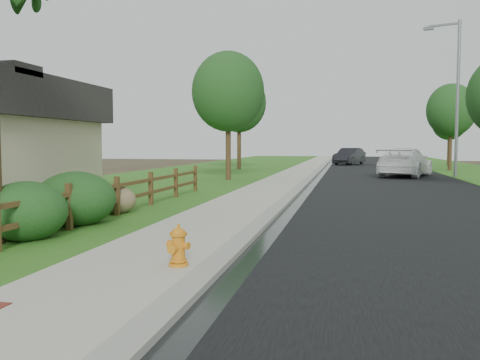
% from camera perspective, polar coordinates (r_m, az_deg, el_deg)
% --- Properties ---
extents(ground, '(120.00, 120.00, 0.00)m').
position_cam_1_polar(ground, '(5.82, -13.69, -15.70)').
color(ground, '#3E3122').
extents(road, '(8.00, 90.00, 0.02)m').
position_cam_1_polar(road, '(40.04, 14.99, 1.09)').
color(road, black).
rests_on(road, ground).
extents(curb, '(0.40, 90.00, 0.12)m').
position_cam_1_polar(curb, '(40.02, 8.98, 1.25)').
color(curb, gray).
rests_on(curb, ground).
extents(wet_gutter, '(0.50, 90.00, 0.00)m').
position_cam_1_polar(wet_gutter, '(40.01, 9.48, 1.18)').
color(wet_gutter, black).
rests_on(wet_gutter, road).
extents(sidewalk, '(2.20, 90.00, 0.10)m').
position_cam_1_polar(sidewalk, '(40.11, 7.12, 1.25)').
color(sidewalk, '#AFA598').
rests_on(sidewalk, ground).
extents(grass_strip, '(1.60, 90.00, 0.06)m').
position_cam_1_polar(grass_strip, '(40.31, 4.43, 1.26)').
color(grass_strip, '#2C611B').
rests_on(grass_strip, ground).
extents(lawn_near, '(9.00, 90.00, 0.04)m').
position_cam_1_polar(lawn_near, '(41.30, -2.74, 1.32)').
color(lawn_near, '#2C611B').
rests_on(lawn_near, ground).
extents(verge_far, '(6.00, 90.00, 0.04)m').
position_cam_1_polar(verge_far, '(41.00, 24.67, 0.94)').
color(verge_far, '#2C611B').
rests_on(verge_far, ground).
extents(ranch_fence, '(0.12, 16.92, 1.10)m').
position_cam_1_polar(ranch_fence, '(12.88, -15.94, -2.09)').
color(ranch_fence, '#463217').
rests_on(ranch_fence, ground).
extents(fire_hydrant, '(0.42, 0.34, 0.64)m').
position_cam_1_polar(fire_hydrant, '(7.85, -6.95, -7.45)').
color(fire_hydrant, orange).
rests_on(fire_hydrant, sidewalk).
extents(white_suv, '(4.15, 6.37, 1.72)m').
position_cam_1_polar(white_suv, '(32.38, 18.06, 1.91)').
color(white_suv, white).
rests_on(white_suv, road).
extents(dark_car_mid, '(2.54, 4.87, 1.58)m').
position_cam_1_polar(dark_car_mid, '(40.65, 18.16, 2.20)').
color(dark_car_mid, black).
rests_on(dark_car_mid, road).
extents(dark_car_far, '(3.26, 5.17, 1.61)m').
position_cam_1_polar(dark_car_far, '(49.98, 12.19, 2.62)').
color(dark_car_far, black).
rests_on(dark_car_far, road).
extents(streetlight, '(2.04, 0.90, 9.17)m').
position_cam_1_polar(streetlight, '(32.64, 22.96, 9.39)').
color(streetlight, gray).
rests_on(streetlight, ground).
extents(boulder, '(1.39, 1.15, 0.82)m').
position_cam_1_polar(boulder, '(14.53, -13.89, -2.21)').
color(boulder, brown).
rests_on(boulder, ground).
extents(shrub_a, '(1.91, 1.91, 1.22)m').
position_cam_1_polar(shrub_a, '(11.08, -22.91, -3.26)').
color(shrub_a, '#163F18').
rests_on(shrub_a, ground).
extents(shrub_b, '(2.06, 2.06, 1.32)m').
position_cam_1_polar(shrub_b, '(12.68, -17.97, -2.04)').
color(shrub_b, '#163F18').
rests_on(shrub_b, ground).
extents(shrub_c, '(1.58, 1.58, 1.11)m').
position_cam_1_polar(shrub_c, '(16.31, -21.24, -1.17)').
color(shrub_c, '#163F18').
rests_on(shrub_c, ground).
extents(tree_near_left, '(3.93, 3.93, 6.96)m').
position_cam_1_polar(tree_near_left, '(27.75, -1.34, 9.87)').
color(tree_near_left, '#3E2619').
rests_on(tree_near_left, ground).
extents(tree_mid_left, '(4.19, 4.19, 7.50)m').
position_cam_1_polar(tree_mid_left, '(39.48, -0.10, 8.69)').
color(tree_mid_left, '#3E2619').
rests_on(tree_mid_left, ground).
extents(tree_mid_right, '(3.55, 3.55, 6.44)m').
position_cam_1_polar(tree_mid_right, '(40.87, 22.62, 7.24)').
color(tree_mid_right, '#3E2619').
rests_on(tree_mid_right, ground).
extents(tree_far_right, '(3.17, 3.17, 5.84)m').
position_cam_1_polar(tree_far_right, '(50.39, 22.46, 6.13)').
color(tree_far_right, '#3E2619').
rests_on(tree_far_right, ground).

